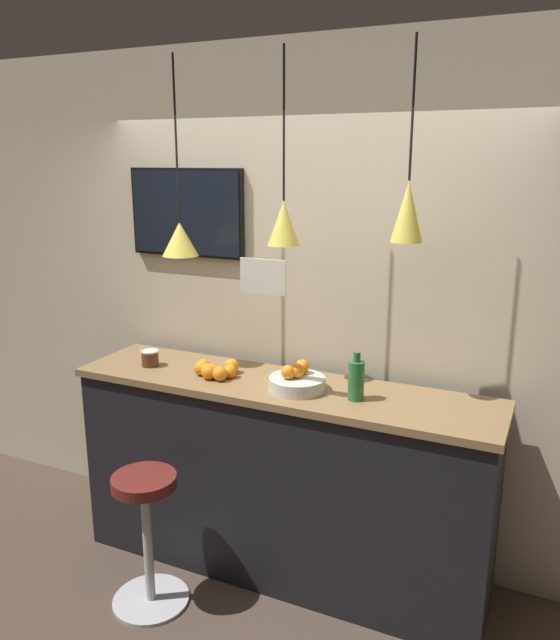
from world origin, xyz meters
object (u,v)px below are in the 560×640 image
at_px(fruit_bowl, 297,381).
at_px(bar_stool, 147,523).
at_px(mounted_tv, 186,213).
at_px(spread_jar, 150,358).
at_px(juice_bottle, 356,380).

bearing_deg(fruit_bowl, bar_stool, -140.69).
bearing_deg(mounted_tv, spread_jar, -95.55).
bearing_deg(bar_stool, fruit_bowl, 39.31).
relative_size(bar_stool, juice_bottle, 2.96).
bearing_deg(mounted_tv, fruit_bowl, -22.99).
bearing_deg(fruit_bowl, spread_jar, -179.90).
xyz_separation_m(bar_stool, fruit_bowl, (0.62, 0.50, 0.70)).
distance_m(juice_bottle, mounted_tv, 1.46).
height_order(juice_bottle, mounted_tv, mounted_tv).
bearing_deg(spread_jar, bar_stool, -58.87).
xyz_separation_m(bar_stool, spread_jar, (-0.30, 0.50, 0.70)).
distance_m(juice_bottle, spread_jar, 1.24).
relative_size(fruit_bowl, spread_jar, 2.96).
relative_size(juice_bottle, mounted_tv, 0.33).
relative_size(juice_bottle, spread_jar, 2.50).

